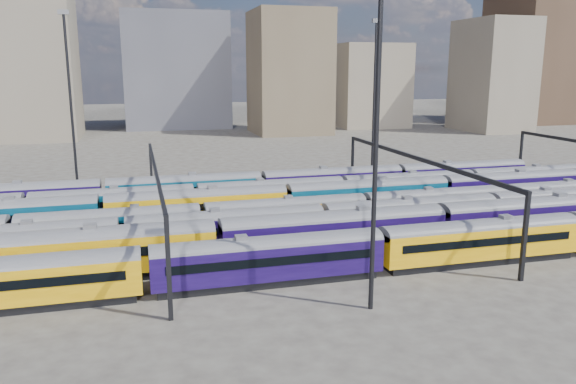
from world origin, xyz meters
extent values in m
plane|color=#3D3833|center=(0.00, 0.00, 0.00)|extent=(500.00, 500.00, 0.00)
cube|color=black|center=(-31.84, -15.00, 0.35)|extent=(18.88, 2.45, 0.70)
cube|color=#C68A07|center=(-31.84, -15.00, 2.14)|extent=(19.88, 2.88, 2.88)
cylinder|color=#4C4C51|center=(-31.84, -15.00, 3.58)|extent=(19.88, 2.88, 2.88)
cube|color=black|center=(-31.84, -16.46, 2.48)|extent=(17.49, 0.06, 0.75)
cube|color=black|center=(-31.84, -13.54, 2.48)|extent=(17.49, 0.06, 0.75)
cube|color=slate|center=(-31.84, -15.00, 4.35)|extent=(0.99, 0.89, 0.35)
cube|color=black|center=(-11.37, -15.00, 0.35)|extent=(18.88, 2.45, 0.70)
cube|color=#120735|center=(-11.37, -15.00, 2.14)|extent=(19.88, 2.88, 2.88)
cylinder|color=#4C4C51|center=(-11.37, -15.00, 3.58)|extent=(19.88, 2.88, 2.88)
cube|color=black|center=(-11.37, -16.46, 2.48)|extent=(17.49, 0.06, 0.75)
cube|color=black|center=(-11.37, -13.54, 2.48)|extent=(17.49, 0.06, 0.75)
cube|color=slate|center=(-11.37, -15.00, 4.35)|extent=(0.99, 0.89, 0.35)
cube|color=black|center=(9.11, -15.00, 0.35)|extent=(18.88, 2.45, 0.70)
cube|color=#C68A07|center=(9.11, -15.00, 2.14)|extent=(19.88, 2.88, 2.88)
cylinder|color=#4C4C51|center=(9.11, -15.00, 3.58)|extent=(19.88, 2.88, 2.88)
cube|color=black|center=(9.11, -16.46, 2.48)|extent=(17.49, 0.06, 0.75)
cube|color=black|center=(9.11, -13.54, 2.48)|extent=(17.49, 0.06, 0.75)
cube|color=slate|center=(9.11, -15.00, 4.35)|extent=(0.99, 0.89, 0.35)
cube|color=black|center=(-26.46, -10.00, 0.39)|extent=(21.04, 2.73, 0.78)
cube|color=#C68A07|center=(-26.46, -10.00, 2.38)|extent=(22.15, 3.21, 3.21)
cylinder|color=#4C4C51|center=(-26.46, -10.00, 3.99)|extent=(22.15, 3.21, 3.21)
cube|color=black|center=(-26.46, -11.63, 2.77)|extent=(19.49, 0.06, 0.83)
cube|color=black|center=(-26.46, -8.37, 2.77)|extent=(19.49, 0.06, 0.83)
cube|color=slate|center=(-26.46, -10.00, 4.84)|extent=(1.11, 1.00, 0.39)
cube|color=black|center=(-3.71, -10.00, 0.39)|extent=(21.04, 2.73, 0.78)
cube|color=#120735|center=(-3.71, -10.00, 2.38)|extent=(22.15, 3.21, 3.21)
cylinder|color=#4C4C51|center=(-3.71, -10.00, 3.99)|extent=(22.15, 3.21, 3.21)
cube|color=black|center=(-3.71, -11.63, 2.77)|extent=(19.49, 0.06, 0.83)
cube|color=black|center=(-3.71, -8.37, 2.77)|extent=(19.49, 0.06, 0.83)
cube|color=slate|center=(-3.71, -10.00, 4.84)|extent=(1.11, 1.00, 0.39)
cube|color=black|center=(19.04, -10.00, 0.39)|extent=(21.04, 2.73, 0.78)
cube|color=#120735|center=(19.04, -10.00, 2.38)|extent=(22.15, 3.21, 3.21)
cylinder|color=#4C4C51|center=(19.04, -10.00, 3.99)|extent=(22.15, 3.21, 3.21)
cube|color=black|center=(19.04, -11.63, 2.77)|extent=(19.49, 0.06, 0.83)
cube|color=black|center=(19.04, -8.37, 2.77)|extent=(19.49, 0.06, 0.83)
cube|color=slate|center=(19.04, -10.00, 4.84)|extent=(1.11, 1.00, 0.39)
cube|color=black|center=(-33.76, -5.00, 0.35)|extent=(18.78, 2.44, 0.69)
cube|color=#C68A07|center=(-33.76, -5.00, 2.12)|extent=(19.76, 2.87, 2.87)
cylinder|color=#4C4C51|center=(-33.76, -5.00, 3.56)|extent=(19.76, 2.87, 2.87)
cube|color=black|center=(-33.76, -6.45, 2.47)|extent=(17.39, 0.06, 0.74)
cube|color=black|center=(-33.76, -3.55, 2.47)|extent=(17.39, 0.06, 0.74)
cube|color=slate|center=(-33.76, -5.00, 4.32)|extent=(0.99, 0.89, 0.35)
cube|color=black|center=(-13.39, -5.00, 0.35)|extent=(18.78, 2.44, 0.69)
cube|color=#120735|center=(-13.39, -5.00, 2.12)|extent=(19.76, 2.87, 2.87)
cylinder|color=#4C4C51|center=(-13.39, -5.00, 3.56)|extent=(19.76, 2.87, 2.87)
cube|color=black|center=(-13.39, -6.45, 2.47)|extent=(17.39, 0.06, 0.74)
cube|color=black|center=(-13.39, -3.55, 2.47)|extent=(17.39, 0.06, 0.74)
cube|color=slate|center=(-13.39, -5.00, 4.32)|extent=(0.99, 0.89, 0.35)
cube|color=black|center=(6.97, -5.00, 0.35)|extent=(18.78, 2.44, 0.69)
cube|color=#C68A07|center=(6.97, -5.00, 2.12)|extent=(19.76, 2.87, 2.87)
cylinder|color=#4C4C51|center=(6.97, -5.00, 3.56)|extent=(19.76, 2.87, 2.87)
cube|color=black|center=(6.97, -6.45, 2.47)|extent=(17.39, 0.06, 0.74)
cube|color=black|center=(6.97, -3.55, 2.47)|extent=(17.39, 0.06, 0.74)
cube|color=slate|center=(6.97, -5.00, 4.32)|extent=(0.99, 0.89, 0.35)
cube|color=black|center=(27.34, -5.00, 0.35)|extent=(18.78, 2.44, 0.69)
cube|color=#120735|center=(27.34, -5.00, 2.12)|extent=(19.76, 2.87, 2.87)
cylinder|color=#4C4C51|center=(27.34, -5.00, 3.56)|extent=(19.76, 2.87, 2.87)
cube|color=black|center=(27.34, -6.45, 2.47)|extent=(17.39, 0.06, 0.74)
cube|color=black|center=(27.34, -3.55, 2.47)|extent=(17.39, 0.06, 0.74)
cube|color=slate|center=(27.34, -5.00, 4.32)|extent=(0.99, 0.89, 0.35)
cube|color=black|center=(-24.78, 0.00, 0.32)|extent=(17.41, 2.26, 0.64)
cube|color=#05334B|center=(-24.78, 0.00, 1.97)|extent=(18.33, 2.66, 2.66)
cylinder|color=#4C4C51|center=(-24.78, 0.00, 3.30)|extent=(18.33, 2.66, 2.66)
cube|color=black|center=(-24.78, -1.35, 2.29)|extent=(16.13, 0.06, 0.69)
cube|color=black|center=(-24.78, 1.35, 2.29)|extent=(16.13, 0.06, 0.69)
cube|color=slate|center=(-24.78, 0.00, 4.01)|extent=(0.92, 0.82, 0.32)
cube|color=black|center=(-5.86, 0.00, 0.32)|extent=(17.41, 2.26, 0.64)
cube|color=#C68A07|center=(-5.86, 0.00, 1.97)|extent=(18.33, 2.66, 2.66)
cylinder|color=#4C4C51|center=(-5.86, 0.00, 3.30)|extent=(18.33, 2.66, 2.66)
cube|color=black|center=(-5.86, -1.35, 2.29)|extent=(16.13, 0.06, 0.69)
cube|color=black|center=(-5.86, 1.35, 2.29)|extent=(16.13, 0.06, 0.69)
cube|color=slate|center=(-5.86, 0.00, 4.01)|extent=(0.92, 0.82, 0.32)
cube|color=black|center=(13.07, 0.00, 0.32)|extent=(17.41, 2.26, 0.64)
cube|color=#120735|center=(13.07, 0.00, 1.97)|extent=(18.33, 2.66, 2.66)
cylinder|color=#4C4C51|center=(13.07, 0.00, 3.30)|extent=(18.33, 2.66, 2.66)
cube|color=black|center=(13.07, -1.35, 2.29)|extent=(16.13, 0.06, 0.69)
cube|color=black|center=(13.07, 1.35, 2.29)|extent=(16.13, 0.06, 0.69)
cube|color=slate|center=(13.07, 0.00, 4.01)|extent=(0.92, 0.82, 0.32)
cube|color=black|center=(32.00, 0.00, 0.32)|extent=(17.41, 2.26, 0.64)
cube|color=#05334B|center=(32.00, 0.00, 1.97)|extent=(18.33, 2.66, 2.66)
cylinder|color=#4C4C51|center=(32.00, 0.00, 3.30)|extent=(18.33, 2.66, 2.66)
cube|color=black|center=(32.00, -1.35, 2.29)|extent=(16.13, 0.06, 0.69)
cube|color=black|center=(32.00, 1.35, 2.29)|extent=(16.13, 0.06, 0.69)
cube|color=slate|center=(32.00, 0.00, 4.01)|extent=(0.92, 0.82, 0.32)
cube|color=black|center=(-36.65, 6.53, 2.60)|extent=(18.33, 0.06, 0.78)
cube|color=black|center=(-15.22, 5.00, 0.36)|extent=(19.79, 2.57, 0.73)
cube|color=#C68A07|center=(-15.22, 5.00, 2.24)|extent=(20.83, 3.02, 3.02)
cylinder|color=#4C4C51|center=(-15.22, 5.00, 3.75)|extent=(20.83, 3.02, 3.02)
cube|color=black|center=(-15.22, 3.47, 2.60)|extent=(18.33, 0.06, 0.78)
cube|color=black|center=(-15.22, 6.53, 2.60)|extent=(18.33, 0.06, 0.78)
cube|color=slate|center=(-15.22, 5.00, 4.55)|extent=(1.04, 0.94, 0.36)
cube|color=black|center=(6.20, 5.00, 0.36)|extent=(19.79, 2.57, 0.73)
cube|color=#05334B|center=(6.20, 5.00, 2.24)|extent=(20.83, 3.02, 3.02)
cylinder|color=#4C4C51|center=(6.20, 5.00, 3.75)|extent=(20.83, 3.02, 3.02)
cube|color=black|center=(6.20, 3.47, 2.60)|extent=(18.33, 0.06, 0.78)
cube|color=black|center=(6.20, 6.53, 2.60)|extent=(18.33, 0.06, 0.78)
cube|color=slate|center=(6.20, 5.00, 4.55)|extent=(1.04, 0.94, 0.36)
cube|color=black|center=(27.63, 5.00, 0.36)|extent=(19.79, 2.57, 0.73)
cube|color=#120735|center=(27.63, 5.00, 2.24)|extent=(20.83, 3.02, 3.02)
cylinder|color=#4C4C51|center=(27.63, 5.00, 3.75)|extent=(20.83, 3.02, 3.02)
cube|color=black|center=(27.63, 3.47, 2.60)|extent=(18.33, 0.06, 0.78)
cube|color=black|center=(27.63, 6.53, 2.60)|extent=(18.33, 0.06, 0.78)
cube|color=slate|center=(27.63, 5.00, 4.55)|extent=(1.04, 0.94, 0.36)
cube|color=black|center=(-24.77, 10.00, 0.33)|extent=(18.05, 2.34, 0.66)
cube|color=#05334B|center=(-24.77, 10.00, 2.04)|extent=(19.00, 2.75, 2.75)
cylinder|color=#4C4C51|center=(-24.77, 10.00, 3.42)|extent=(19.00, 2.75, 2.75)
cube|color=black|center=(-24.77, 8.60, 2.37)|extent=(16.72, 0.06, 0.71)
cube|color=black|center=(-24.77, 11.40, 2.37)|extent=(16.72, 0.06, 0.71)
cube|color=slate|center=(-24.77, 10.00, 4.15)|extent=(0.95, 0.85, 0.33)
cube|color=black|center=(-5.17, 10.00, 0.33)|extent=(18.05, 2.34, 0.66)
cube|color=#C68A07|center=(-5.17, 10.00, 2.04)|extent=(19.00, 2.75, 2.75)
cylinder|color=#4C4C51|center=(-5.17, 10.00, 3.42)|extent=(19.00, 2.75, 2.75)
cube|color=black|center=(-5.17, 8.60, 2.37)|extent=(16.72, 0.06, 0.71)
cube|color=black|center=(-5.17, 11.40, 2.37)|extent=(16.72, 0.06, 0.71)
cube|color=slate|center=(-5.17, 10.00, 4.15)|extent=(0.95, 0.85, 0.33)
cube|color=black|center=(14.42, 10.00, 0.33)|extent=(18.05, 2.34, 0.66)
cube|color=#120735|center=(14.42, 10.00, 2.04)|extent=(19.00, 2.75, 2.75)
cylinder|color=#4C4C51|center=(14.42, 10.00, 3.42)|extent=(19.00, 2.75, 2.75)
cube|color=black|center=(14.42, 8.60, 2.37)|extent=(16.72, 0.06, 0.71)
cube|color=black|center=(14.42, 11.40, 2.37)|extent=(16.72, 0.06, 0.71)
cube|color=slate|center=(14.42, 10.00, 4.15)|extent=(0.95, 0.85, 0.33)
cube|color=black|center=(34.02, 10.00, 0.33)|extent=(18.05, 2.34, 0.66)
cube|color=#05334B|center=(34.02, 10.00, 2.04)|extent=(19.00, 2.75, 2.75)
cylinder|color=#4C4C51|center=(34.02, 10.00, 3.42)|extent=(19.00, 2.75, 2.75)
cube|color=black|center=(34.02, 8.60, 2.37)|extent=(16.72, 0.06, 0.71)
cube|color=black|center=(34.02, 11.40, 2.37)|extent=(16.72, 0.06, 0.71)
cube|color=slate|center=(34.02, 10.00, 4.15)|extent=(0.95, 0.85, 0.33)
cube|color=black|center=(-36.59, 15.00, 0.35)|extent=(19.20, 2.49, 0.71)
cube|color=#120735|center=(-36.59, 15.00, 2.17)|extent=(20.21, 2.93, 2.93)
cylinder|color=#4C4C51|center=(-36.59, 15.00, 3.64)|extent=(20.21, 2.93, 2.93)
cube|color=black|center=(-36.59, 13.51, 2.52)|extent=(17.79, 0.06, 0.76)
cube|color=black|center=(-36.59, 16.49, 2.52)|extent=(17.79, 0.06, 0.76)
cube|color=slate|center=(-36.59, 15.00, 4.42)|extent=(1.01, 0.91, 0.35)
cube|color=black|center=(-15.78, 15.00, 0.35)|extent=(19.20, 2.49, 0.71)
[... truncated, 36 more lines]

